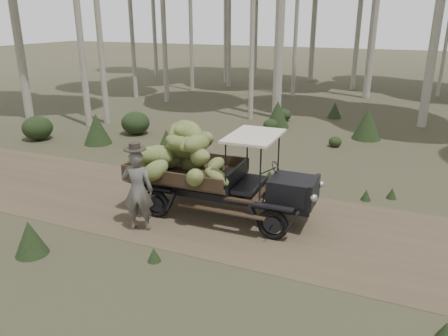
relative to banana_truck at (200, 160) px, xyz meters
The scene contains 5 objects.
ground 3.11m from the banana_truck, ahead, with size 120.00×120.00×0.00m, color #473D2B.
dirt_track 3.11m from the banana_truck, ahead, with size 70.00×4.00×0.01m, color brown.
banana_truck is the anchor object (origin of this frame).
farmer 1.64m from the banana_truck, 123.15° to the right, with size 0.79×0.66×2.02m.
undergrowth 2.84m from the banana_truck, 17.48° to the left, with size 24.10×22.22×1.32m.
Camera 1 is at (1.56, -8.74, 4.54)m, focal length 35.00 mm.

